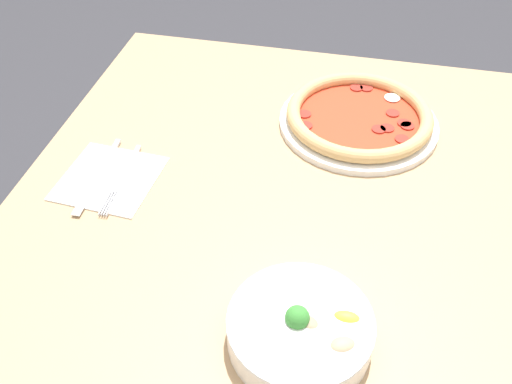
# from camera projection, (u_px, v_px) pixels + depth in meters

# --- Properties ---
(dining_table) EXTENTS (1.14, 1.07, 0.74)m
(dining_table) POSITION_uv_depth(u_px,v_px,m) (344.00, 264.00, 0.97)
(dining_table) COLOR tan
(dining_table) RESTS_ON ground_plane
(pizza) EXTENTS (0.30, 0.30, 0.04)m
(pizza) POSITION_uv_depth(u_px,v_px,m) (359.00, 117.00, 1.09)
(pizza) COLOR white
(pizza) RESTS_ON dining_table
(bowl) EXTENTS (0.19, 0.19, 0.07)m
(bowl) POSITION_uv_depth(u_px,v_px,m) (300.00, 328.00, 0.74)
(bowl) COLOR white
(bowl) RESTS_ON dining_table
(napkin) EXTENTS (0.17, 0.17, 0.00)m
(napkin) POSITION_uv_depth(u_px,v_px,m) (110.00, 178.00, 0.99)
(napkin) COLOR white
(napkin) RESTS_ON dining_table
(fork) EXTENTS (0.02, 0.18, 0.00)m
(fork) POSITION_uv_depth(u_px,v_px,m) (122.00, 178.00, 0.98)
(fork) COLOR silver
(fork) RESTS_ON napkin
(knife) EXTENTS (0.02, 0.20, 0.01)m
(knife) POSITION_uv_depth(u_px,v_px,m) (100.00, 172.00, 1.00)
(knife) COLOR silver
(knife) RESTS_ON napkin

